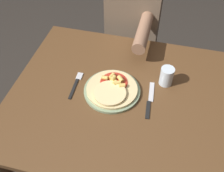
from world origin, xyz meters
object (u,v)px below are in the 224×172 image
object	(u,v)px
fork	(76,83)
knife	(150,100)
dining_table	(120,111)
person_diner	(133,31)
pizza	(112,89)
drinking_glass	(167,76)
plate	(112,91)

from	to	relation	value
fork	knife	xyz separation A→B (m)	(0.37, -0.02, 0.00)
dining_table	person_diner	distance (m)	0.64
pizza	fork	distance (m)	0.19
knife	drinking_glass	size ratio (longest dim) A/B	2.34
plate	pizza	bearing A→B (deg)	-84.16
fork	person_diner	size ratio (longest dim) A/B	0.15
dining_table	drinking_glass	size ratio (longest dim) A/B	11.03
plate	drinking_glass	size ratio (longest dim) A/B	2.83
drinking_glass	person_diner	distance (m)	0.58
pizza	fork	world-z (taller)	pizza
pizza	knife	distance (m)	0.18
plate	knife	bearing A→B (deg)	-3.59
fork	person_diner	bearing A→B (deg)	74.58
dining_table	person_diner	bearing A→B (deg)	95.23
knife	person_diner	bearing A→B (deg)	107.41
plate	fork	xyz separation A→B (m)	(-0.18, 0.01, -0.00)
dining_table	person_diner	xyz separation A→B (m)	(-0.06, 0.64, 0.03)
dining_table	knife	world-z (taller)	knife
pizza	knife	world-z (taller)	pizza
dining_table	knife	size ratio (longest dim) A/B	4.72
fork	person_diner	xyz separation A→B (m)	(0.17, 0.61, -0.09)
plate	pizza	distance (m)	0.02
pizza	fork	xyz separation A→B (m)	(-0.18, 0.01, -0.02)
pizza	drinking_glass	distance (m)	0.27
plate	drinking_glass	xyz separation A→B (m)	(0.24, 0.12, 0.04)
dining_table	pizza	world-z (taller)	pizza
fork	person_diner	distance (m)	0.64
dining_table	knife	distance (m)	0.19
knife	plate	bearing A→B (deg)	176.41
dining_table	drinking_glass	xyz separation A→B (m)	(0.20, 0.14, 0.17)
person_diner	fork	bearing A→B (deg)	-105.42
person_diner	knife	bearing A→B (deg)	-72.59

